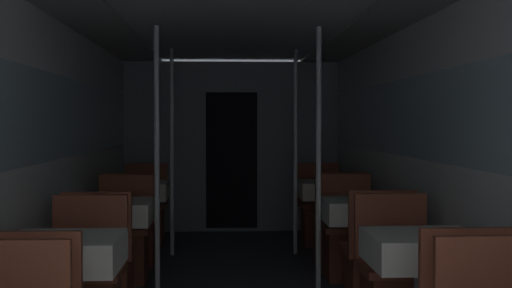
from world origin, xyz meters
The scene contains 22 objects.
wall_left centered at (-1.36, 3.57, 1.11)m, with size 0.05×9.93×2.12m.
wall_right centered at (1.36, 3.57, 1.11)m, with size 0.05×9.93×2.12m.
ceiling_panel centered at (0.00, 3.57, 2.16)m, with size 2.72×9.93×0.07m.
bulkhead_far centered at (0.00, 7.55, 1.06)m, with size 2.66×0.09×2.12m.
dining_table_left_1 centered at (-0.98, 2.48, 0.64)m, with size 0.60×0.60×0.76m.
dining_table_left_2 centered at (-0.98, 4.22, 0.64)m, with size 0.60×0.60×0.76m.
chair_left_near_2 centered at (-0.98, 3.66, 0.29)m, with size 0.47×0.47×0.90m.
chair_left_far_2 centered at (-0.98, 4.78, 0.29)m, with size 0.47×0.47×0.90m.
support_pole_left_2 centered at (-0.64, 4.22, 1.06)m, with size 0.04×0.04×2.12m.
dining_table_left_3 centered at (-0.98, 5.95, 0.64)m, with size 0.60×0.60×0.76m.
chair_left_near_3 centered at (-0.98, 5.39, 0.29)m, with size 0.47×0.47×0.90m.
chair_left_far_3 centered at (-0.98, 6.51, 0.29)m, with size 0.47×0.47×0.90m.
support_pole_left_3 centered at (-0.64, 5.95, 1.06)m, with size 0.04×0.04×2.12m.
dining_table_right_1 centered at (0.98, 2.48, 0.64)m, with size 0.60×0.60×0.76m.
dining_table_right_2 centered at (0.98, 4.22, 0.64)m, with size 0.60×0.60×0.76m.
chair_right_near_2 centered at (0.98, 3.66, 0.29)m, with size 0.47×0.47×0.90m.
chair_right_far_2 centered at (0.98, 4.78, 0.29)m, with size 0.47×0.47×0.90m.
support_pole_right_2 centered at (0.64, 4.22, 1.06)m, with size 0.04×0.04×2.12m.
dining_table_right_3 centered at (0.98, 5.95, 0.64)m, with size 0.60×0.60×0.76m.
chair_right_near_3 centered at (0.98, 5.39, 0.29)m, with size 0.47×0.47×0.90m.
chair_right_far_3 centered at (0.98, 6.51, 0.29)m, with size 0.47×0.47×0.90m.
support_pole_right_3 centered at (0.64, 5.95, 1.06)m, with size 0.04×0.04×2.12m.
Camera 1 is at (-0.14, -1.38, 1.37)m, focal length 50.00 mm.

